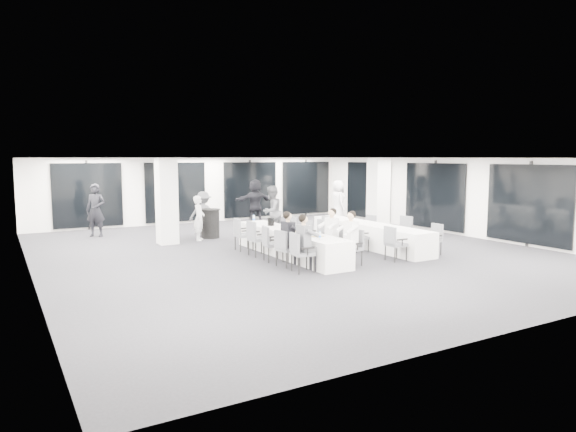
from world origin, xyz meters
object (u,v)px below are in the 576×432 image
object	(u,v)px
chair_main_right_second	(334,240)
chair_main_right_fourth	(305,234)
chair_main_left_near	(300,250)
chair_side_right_mid	(403,230)
chair_main_right_mid	(319,235)
chair_side_right_far	(369,226)
standing_guest_h	(381,206)
standing_guest_a	(199,215)
ice_bucket_far	(271,222)
banquet_table_side	(369,235)
standing_guest_g	(96,207)
chair_main_right_near	(354,245)
chair_side_right_near	(434,237)
banquet_table_main	(290,243)
cocktail_table	(210,223)
ice_bucket_near	(307,230)
chair_main_left_fourth	(256,236)
chair_side_left_mid	(358,235)
standing_guest_c	(203,211)
chair_main_right_far	(289,229)
chair_main_left_second	(285,246)
standing_guest_f	(255,198)
standing_guest_b	(271,208)
chair_side_left_near	(394,241)
chair_main_left_far	(241,232)
chair_side_left_far	(330,228)

from	to	relation	value
chair_main_right_second	chair_main_right_fourth	distance (m)	1.52
chair_main_left_near	chair_side_right_mid	size ratio (longest dim) A/B	1.00
chair_main_right_mid	chair_side_right_far	world-z (taller)	chair_main_right_mid
chair_side_right_far	standing_guest_h	size ratio (longest dim) A/B	0.49
standing_guest_a	ice_bucket_far	distance (m)	3.10
banquet_table_side	chair_side_right_far	size ratio (longest dim) A/B	5.82
chair_main_right_mid	standing_guest_g	xyz separation A→B (m)	(-5.00, 6.83, 0.49)
chair_main_right_near	chair_side_right_near	distance (m)	2.93
banquet_table_main	cocktail_table	world-z (taller)	cocktail_table
ice_bucket_near	chair_main_right_near	bearing A→B (deg)	-45.69
chair_main_left_fourth	standing_guest_h	bearing A→B (deg)	109.85
chair_main_right_near	chair_side_left_mid	size ratio (longest dim) A/B	1.04
banquet_table_side	chair_main_right_mid	distance (m)	2.13
chair_main_right_second	standing_guest_c	xyz separation A→B (m)	(-1.59, 5.92, 0.36)
chair_main_right_far	standing_guest_c	xyz separation A→B (m)	(-1.59, 3.40, 0.36)
chair_main_right_second	standing_guest_h	xyz separation A→B (m)	(5.30, 4.32, 0.33)
standing_guest_g	ice_bucket_near	size ratio (longest dim) A/B	8.38
chair_side_right_far	chair_main_left_second	bearing A→B (deg)	102.20
chair_main_right_far	banquet_table_side	bearing A→B (deg)	-119.69
chair_main_right_far	standing_guest_f	world-z (taller)	standing_guest_f
chair_main_left_fourth	chair_main_right_far	size ratio (longest dim) A/B	1.06
chair_side_right_far	standing_guest_b	size ratio (longest dim) A/B	0.42
chair_main_right_mid	chair_side_right_mid	xyz separation A→B (m)	(2.94, -0.34, -0.02)
chair_side_right_far	standing_guest_c	size ratio (longest dim) A/B	0.47
chair_main_right_mid	chair_side_right_far	bearing A→B (deg)	-67.77
chair_side_left_near	standing_guest_f	world-z (taller)	standing_guest_f
banquet_table_main	chair_main_right_near	world-z (taller)	chair_main_right_near
banquet_table_side	chair_main_left_second	size ratio (longest dim) A/B	5.23
chair_main_left_second	chair_side_left_mid	xyz separation A→B (m)	(2.94, 0.76, -0.03)
banquet_table_side	standing_guest_h	bearing A→B (deg)	45.45
chair_main_left_far	chair_side_right_mid	size ratio (longest dim) A/B	0.99
chair_main_right_fourth	ice_bucket_near	distance (m)	1.77
chair_main_left_near	chair_side_left_near	size ratio (longest dim) A/B	1.03
banquet_table_main	cocktail_table	distance (m)	4.35
banquet_table_side	chair_side_left_far	distance (m)	1.30
banquet_table_main	chair_side_right_far	size ratio (longest dim) A/B	5.82
chair_main_left_near	chair_main_right_near	bearing A→B (deg)	96.31
standing_guest_g	standing_guest_h	world-z (taller)	standing_guest_g
chair_main_right_near	chair_side_right_far	size ratio (longest dim) A/B	1.09
chair_side_left_mid	chair_side_left_far	size ratio (longest dim) A/B	0.96
chair_main_left_near	chair_main_right_near	distance (m)	1.67
chair_side_left_near	ice_bucket_far	world-z (taller)	ice_bucket_far
ice_bucket_far	banquet_table_main	bearing A→B (deg)	-90.00
chair_main_left_second	ice_bucket_near	world-z (taller)	ice_bucket_near
chair_main_left_near	standing_guest_c	size ratio (longest dim) A/B	0.54
chair_main_left_far	chair_main_right_far	size ratio (longest dim) A/B	1.03
chair_side_left_mid	chair_side_right_far	size ratio (longest dim) A/B	1.05
standing_guest_b	standing_guest_f	bearing A→B (deg)	-137.71
chair_main_right_second	chair_side_left_near	bearing A→B (deg)	-142.48
banquet_table_side	chair_side_left_mid	xyz separation A→B (m)	(-0.83, -0.48, 0.14)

